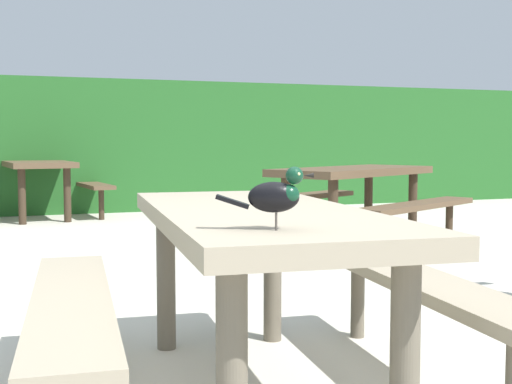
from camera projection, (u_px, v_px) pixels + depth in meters
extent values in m
cube|color=#235B23|center=(53.00, 146.00, 10.07)|extent=(28.00, 2.06, 1.86)
cube|color=gray|center=(258.00, 217.00, 2.61)|extent=(0.91, 1.86, 0.07)
cylinder|color=#635B4C|center=(232.00, 379.00, 1.89)|extent=(0.09, 0.09, 0.67)
cylinder|color=#635B4C|center=(405.00, 363.00, 2.03)|extent=(0.09, 0.09, 0.67)
cylinder|color=#635B4C|center=(166.00, 280.00, 3.25)|extent=(0.09, 0.09, 0.67)
cylinder|color=#635B4C|center=(273.00, 274.00, 3.38)|extent=(0.09, 0.09, 0.67)
cube|color=gray|center=(71.00, 303.00, 2.45)|extent=(0.43, 1.73, 0.05)
cylinder|color=#635B4C|center=(73.00, 318.00, 3.09)|extent=(0.07, 0.07, 0.39)
cube|color=gray|center=(421.00, 282.00, 2.81)|extent=(0.43, 1.73, 0.05)
cylinder|color=#635B4C|center=(358.00, 299.00, 3.45)|extent=(0.07, 0.07, 0.39)
ellipsoid|color=black|center=(274.00, 197.00, 1.97)|extent=(0.17, 0.12, 0.09)
ellipsoid|color=#0F3823|center=(288.00, 195.00, 1.97)|extent=(0.08, 0.08, 0.06)
sphere|color=#0F3823|center=(294.00, 176.00, 1.96)|extent=(0.05, 0.05, 0.05)
sphere|color=#EAE08C|center=(298.00, 173.00, 1.98)|extent=(0.01, 0.01, 0.01)
sphere|color=#EAE08C|center=(299.00, 174.00, 1.94)|extent=(0.01, 0.01, 0.01)
cone|color=black|center=(309.00, 176.00, 1.96)|extent=(0.03, 0.03, 0.02)
cube|color=black|center=(232.00, 202.00, 1.97)|extent=(0.11, 0.07, 0.04)
cylinder|color=#47423D|center=(276.00, 220.00, 1.99)|extent=(0.01, 0.01, 0.05)
cylinder|color=#47423D|center=(276.00, 221.00, 1.96)|extent=(0.01, 0.01, 0.05)
cube|color=brown|center=(35.00, 164.00, 8.81)|extent=(0.97, 1.88, 0.07)
cylinder|color=#382B1D|center=(22.00, 197.00, 8.10)|extent=(0.09, 0.09, 0.67)
cylinder|color=#382B1D|center=(67.00, 195.00, 8.33)|extent=(0.09, 0.09, 0.67)
cylinder|color=#382B1D|center=(7.00, 189.00, 9.35)|extent=(0.09, 0.09, 0.67)
cylinder|color=#382B1D|center=(47.00, 188.00, 9.58)|extent=(0.09, 0.09, 0.67)
cube|color=brown|center=(89.00, 184.00, 9.15)|extent=(0.48, 1.73, 0.05)
cylinder|color=#382B1D|center=(101.00, 204.00, 8.59)|extent=(0.07, 0.07, 0.39)
cylinder|color=#382B1D|center=(79.00, 197.00, 9.74)|extent=(0.07, 0.07, 0.39)
cube|color=brown|center=(353.00, 171.00, 6.58)|extent=(1.95, 1.52, 0.07)
cylinder|color=#382B1D|center=(413.00, 206.00, 6.95)|extent=(0.09, 0.09, 0.67)
cylinder|color=#382B1D|center=(368.00, 203.00, 7.31)|extent=(0.09, 0.09, 0.67)
cylinder|color=#382B1D|center=(333.00, 217.00, 5.91)|extent=(0.09, 0.09, 0.67)
cylinder|color=#382B1D|center=(286.00, 213.00, 6.27)|extent=(0.09, 0.09, 0.67)
cube|color=brown|center=(417.00, 205.00, 6.14)|extent=(1.64, 1.05, 0.05)
cylinder|color=#382B1D|center=(449.00, 223.00, 6.63)|extent=(0.07, 0.07, 0.39)
cylinder|color=#382B1D|center=(379.00, 237.00, 5.68)|extent=(0.07, 0.07, 0.39)
cube|color=brown|center=(296.00, 197.00, 7.07)|extent=(1.64, 1.05, 0.05)
cylinder|color=#382B1D|center=(332.00, 213.00, 7.56)|extent=(0.07, 0.07, 0.39)
cylinder|color=#382B1D|center=(255.00, 223.00, 6.61)|extent=(0.07, 0.07, 0.39)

